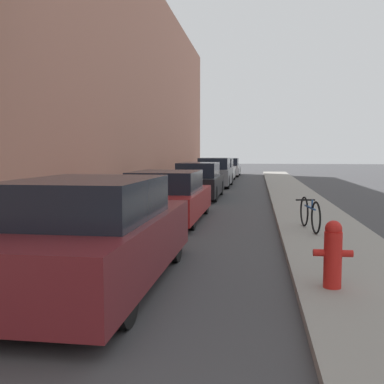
{
  "coord_description": "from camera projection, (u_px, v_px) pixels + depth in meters",
  "views": [
    {
      "loc": [
        1.39,
        0.37,
        1.83
      ],
      "look_at": [
        -0.13,
        10.89,
        0.9
      ],
      "focal_mm": 42.32,
      "sensor_mm": 36.0,
      "label": 1
    }
  ],
  "objects": [
    {
      "name": "sidewalk_right",
      "position": [
        302.0,
        205.0,
        15.34
      ],
      "size": [
        2.0,
        52.0,
        0.12
      ],
      "color": "gray",
      "rests_on": "ground"
    },
    {
      "name": "parked_car_black",
      "position": [
        199.0,
        181.0,
        18.17
      ],
      "size": [
        1.7,
        4.54,
        1.44
      ],
      "color": "black",
      "rests_on": "ground"
    },
    {
      "name": "ground_plane",
      "position": [
        217.0,
        205.0,
        15.77
      ],
      "size": [
        120.0,
        120.0,
        0.0
      ],
      "primitive_type": "plane",
      "color": "#3D3D3F"
    },
    {
      "name": "parked_car_maroon",
      "position": [
        93.0,
        235.0,
        6.2
      ],
      "size": [
        1.92,
        4.66,
        1.49
      ],
      "color": "black",
      "rests_on": "ground"
    },
    {
      "name": "building_facade_left",
      "position": [
        97.0,
        56.0,
        15.92
      ],
      "size": [
        0.7,
        52.0,
        10.45
      ],
      "color": "tan",
      "rests_on": "ground"
    },
    {
      "name": "parked_car_red",
      "position": [
        167.0,
        197.0,
        12.17
      ],
      "size": [
        1.89,
        4.54,
        1.34
      ],
      "color": "black",
      "rests_on": "ground"
    },
    {
      "name": "fire_hydrant",
      "position": [
        333.0,
        253.0,
        5.71
      ],
      "size": [
        0.49,
        0.22,
        0.86
      ],
      "color": "red",
      "rests_on": "sidewalk_right"
    },
    {
      "name": "bicycle",
      "position": [
        310.0,
        214.0,
        10.01
      ],
      "size": [
        0.44,
        1.69,
        0.69
      ],
      "rotation": [
        0.0,
        0.0,
        0.14
      ],
      "color": "black",
      "rests_on": "sidewalk_right"
    },
    {
      "name": "sidewalk_left",
      "position": [
        136.0,
        202.0,
        16.18
      ],
      "size": [
        2.0,
        52.0,
        0.12
      ],
      "color": "gray",
      "rests_on": "ground"
    },
    {
      "name": "parked_car_white",
      "position": [
        220.0,
        170.0,
        29.4
      ],
      "size": [
        1.79,
        4.32,
        1.47
      ],
      "color": "black",
      "rests_on": "ground"
    },
    {
      "name": "parked_car_grey",
      "position": [
        215.0,
        173.0,
        24.33
      ],
      "size": [
        1.75,
        4.61,
        1.55
      ],
      "color": "black",
      "rests_on": "ground"
    },
    {
      "name": "parked_car_silver",
      "position": [
        228.0,
        168.0,
        35.15
      ],
      "size": [
        1.78,
        4.67,
        1.41
      ],
      "color": "black",
      "rests_on": "ground"
    }
  ]
}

